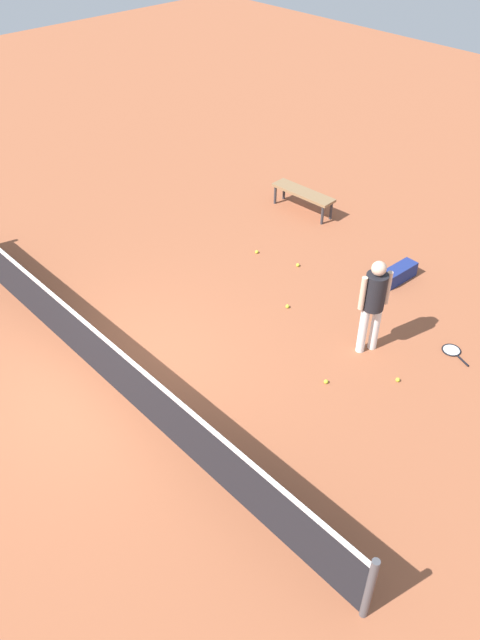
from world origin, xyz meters
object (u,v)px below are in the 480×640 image
at_px(tennis_ball_midcourt, 298,265).
at_px(equipment_bag, 397,274).
at_px(courtside_bench, 303,194).
at_px(player_near_side, 374,300).
at_px(tennis_ball_baseline, 287,306).
at_px(tennis_ball_by_net, 326,382).
at_px(tennis_ball_stray_left, 398,380).
at_px(tennis_racket_near_player, 452,351).
at_px(tennis_ball_near_player, 257,252).

bearing_deg(tennis_ball_midcourt, equipment_bag, -147.73).
height_order(tennis_ball_midcourt, courtside_bench, courtside_bench).
bearing_deg(player_near_side, tennis_ball_baseline, 4.81).
xyz_separation_m(tennis_ball_by_net, tennis_ball_midcourt, (2.51, -2.06, 0.00)).
relative_size(courtside_bench, equipment_bag, 1.88).
bearing_deg(equipment_bag, courtside_bench, -12.86).
relative_size(tennis_ball_midcourt, equipment_bag, 0.08).
relative_size(tennis_ball_by_net, equipment_bag, 0.08).
xyz_separation_m(tennis_ball_midcourt, equipment_bag, (-1.60, -1.01, 0.11)).
relative_size(player_near_side, tennis_ball_baseline, 25.76).
relative_size(player_near_side, tennis_ball_midcourt, 25.76).
bearing_deg(tennis_ball_stray_left, courtside_bench, -31.97).
height_order(player_near_side, tennis_ball_baseline, player_near_side).
xyz_separation_m(tennis_racket_near_player, tennis_ball_near_player, (4.32, 0.26, 0.02)).
relative_size(tennis_ball_stray_left, equipment_bag, 0.08).
xyz_separation_m(tennis_ball_near_player, equipment_bag, (-2.48, -1.26, 0.11)).
bearing_deg(tennis_ball_by_net, player_near_side, -85.61).
distance_m(tennis_ball_baseline, courtside_bench, 3.61).
xyz_separation_m(player_near_side, tennis_ball_midcourt, (2.42, -0.97, -0.98)).
bearing_deg(tennis_racket_near_player, tennis_ball_near_player, 3.46).
xyz_separation_m(tennis_racket_near_player, equipment_bag, (1.84, -1.00, 0.13)).
relative_size(tennis_ball_midcourt, courtside_bench, 0.04).
bearing_deg(player_near_side, courtside_bench, -34.64).
xyz_separation_m(tennis_ball_midcourt, tennis_ball_baseline, (-0.78, 1.11, 0.00)).
height_order(tennis_ball_near_player, tennis_ball_by_net, same).
height_order(tennis_racket_near_player, courtside_bench, courtside_bench).
bearing_deg(tennis_racket_near_player, courtside_bench, -19.14).
bearing_deg(tennis_racket_near_player, player_near_side, 44.07).
distance_m(tennis_racket_near_player, tennis_ball_stray_left, 1.25).
bearing_deg(tennis_ball_stray_left, tennis_ball_by_net, 49.06).
relative_size(player_near_side, tennis_ball_stray_left, 25.76).
relative_size(tennis_ball_by_net, tennis_ball_stray_left, 1.00).
bearing_deg(equipment_bag, tennis_ball_midcourt, 32.27).
bearing_deg(courtside_bench, tennis_ball_baseline, 128.39).
bearing_deg(tennis_ball_near_player, courtside_bench, -73.92).
distance_m(tennis_ball_by_net, courtside_bench, 5.48).
bearing_deg(equipment_bag, tennis_racket_near_player, 151.46).
height_order(tennis_ball_near_player, tennis_ball_stray_left, same).
bearing_deg(courtside_bench, player_near_side, 145.36).
bearing_deg(tennis_ball_near_player, player_near_side, 167.73).
bearing_deg(tennis_ball_baseline, tennis_ball_near_player, -27.25).
relative_size(tennis_racket_near_player, tennis_ball_by_net, 9.19).
distance_m(tennis_ball_near_player, equipment_bag, 2.79).
height_order(tennis_ball_stray_left, courtside_bench, courtside_bench).
bearing_deg(courtside_bench, tennis_racket_near_player, 160.86).
bearing_deg(courtside_bench, tennis_ball_stray_left, 148.03).
relative_size(tennis_ball_near_player, tennis_ball_stray_left, 1.00).
distance_m(courtside_bench, equipment_bag, 3.14).
bearing_deg(courtside_bench, equipment_bag, 167.14).
bearing_deg(tennis_ball_midcourt, tennis_racket_near_player, -179.87).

